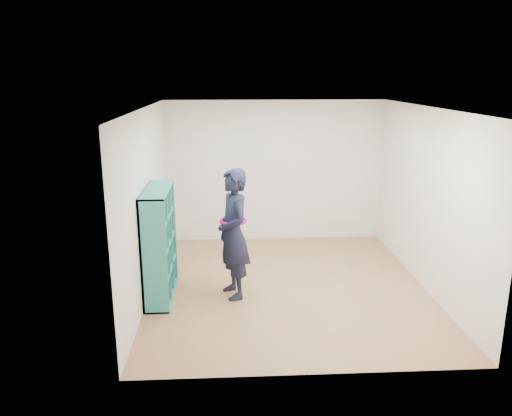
{
  "coord_description": "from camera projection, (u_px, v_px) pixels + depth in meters",
  "views": [
    {
      "loc": [
        -0.85,
        -6.8,
        3.04
      ],
      "look_at": [
        -0.45,
        0.3,
        1.13
      ],
      "focal_mm": 35.0,
      "sensor_mm": 36.0,
      "label": 1
    }
  ],
  "objects": [
    {
      "name": "person",
      "position": [
        233.0,
        234.0,
        6.86
      ],
      "size": [
        0.62,
        0.77,
        1.83
      ],
      "rotation": [
        0.0,
        0.0,
        -1.25
      ],
      "color": "black",
      "rests_on": "floor"
    },
    {
      "name": "wall_back",
      "position": [
        274.0,
        171.0,
        9.22
      ],
      "size": [
        4.0,
        0.02,
        2.6
      ],
      "primitive_type": "cube",
      "color": "beige",
      "rests_on": "floor"
    },
    {
      "name": "floor",
      "position": [
        288.0,
        286.0,
        7.39
      ],
      "size": [
        4.5,
        4.5,
        0.0
      ],
      "primitive_type": "plane",
      "color": "#966644",
      "rests_on": "ground"
    },
    {
      "name": "ceiling",
      "position": [
        291.0,
        108.0,
        6.72
      ],
      "size": [
        4.5,
        4.5,
        0.0
      ],
      "primitive_type": "plane",
      "color": "white",
      "rests_on": "wall_back"
    },
    {
      "name": "wall_left",
      "position": [
        146.0,
        203.0,
        6.94
      ],
      "size": [
        0.02,
        4.5,
        2.6
      ],
      "primitive_type": "cube",
      "color": "beige",
      "rests_on": "floor"
    },
    {
      "name": "wall_front",
      "position": [
        317.0,
        258.0,
        4.88
      ],
      "size": [
        4.0,
        0.02,
        2.6
      ],
      "primitive_type": "cube",
      "color": "beige",
      "rests_on": "floor"
    },
    {
      "name": "wall_right",
      "position": [
        427.0,
        199.0,
        7.16
      ],
      "size": [
        0.02,
        4.5,
        2.6
      ],
      "primitive_type": "cube",
      "color": "beige",
      "rests_on": "floor"
    },
    {
      "name": "bookshelf",
      "position": [
        157.0,
        245.0,
        6.88
      ],
      "size": [
        0.34,
        1.16,
        1.55
      ],
      "color": "teal",
      "rests_on": "floor"
    },
    {
      "name": "smartphone",
      "position": [
        221.0,
        225.0,
        6.84
      ],
      "size": [
        0.05,
        0.1,
        0.13
      ],
      "rotation": [
        0.45,
        0.0,
        0.35
      ],
      "color": "silver",
      "rests_on": "person"
    }
  ]
}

